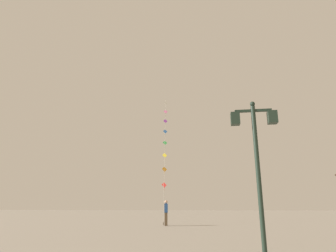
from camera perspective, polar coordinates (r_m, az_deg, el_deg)
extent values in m
plane|color=gray|center=(21.56, 6.10, -19.01)|extent=(160.00, 160.00, 0.00)
cylinder|color=#1E2D23|center=(9.23, 17.50, -9.29)|extent=(0.14, 0.14, 4.42)
sphere|color=#1E2D23|center=(9.73, 16.40, 4.22)|extent=(0.16, 0.16, 0.16)
cube|color=#1E2D23|center=(9.66, 16.51, 2.93)|extent=(1.16, 0.08, 0.08)
cube|color=#1E2D23|center=(9.51, 13.18, 1.39)|extent=(0.28, 0.28, 0.40)
cube|color=beige|center=(9.51, 13.18, 1.39)|extent=(0.19, 0.19, 0.30)
cube|color=#1E2D23|center=(9.69, 20.00, 1.62)|extent=(0.28, 0.28, 0.40)
cube|color=beige|center=(9.69, 20.00, 1.62)|extent=(0.19, 0.19, 0.30)
cylinder|color=brown|center=(21.88, -0.92, -18.81)|extent=(0.06, 0.06, 0.18)
cylinder|color=silver|center=(22.91, -0.84, -14.93)|extent=(0.30, 2.11, 2.82)
cylinder|color=silver|center=(24.61, -0.74, -10.06)|extent=(0.16, 1.07, 1.42)
cylinder|color=silver|center=(25.84, -0.68, -7.18)|extent=(0.16, 1.07, 1.42)
cylinder|color=silver|center=(27.12, -0.63, -4.56)|extent=(0.16, 1.07, 1.42)
cylinder|color=silver|center=(28.46, -0.59, -2.18)|extent=(0.16, 1.07, 1.42)
cylinder|color=silver|center=(29.84, -0.54, -0.02)|extent=(0.16, 1.07, 1.42)
cylinder|color=silver|center=(31.27, -0.51, 1.95)|extent=(0.16, 1.07, 1.42)
cylinder|color=silver|center=(32.72, -0.47, 3.74)|extent=(0.16, 1.07, 1.42)
cube|color=red|center=(24.02, -0.77, -11.62)|extent=(0.43, 0.05, 0.43)
cylinder|color=red|center=(24.00, -0.78, -12.37)|extent=(0.02, 0.04, 0.30)
cube|color=orange|center=(25.22, -0.71, -8.59)|extent=(0.42, 0.13, 0.43)
cylinder|color=orange|center=(25.18, -0.71, -9.20)|extent=(0.02, 0.03, 0.21)
cube|color=yellow|center=(26.47, -0.66, -5.84)|extent=(0.43, 0.05, 0.43)
cylinder|color=yellow|center=(26.43, -0.66, -6.46)|extent=(0.02, 0.02, 0.25)
cube|color=green|center=(27.79, -0.61, -3.34)|extent=(0.43, 0.05, 0.43)
cylinder|color=green|center=(27.72, -0.61, -3.99)|extent=(0.02, 0.02, 0.31)
cube|color=blue|center=(29.15, -0.57, -1.07)|extent=(0.42, 0.10, 0.43)
cylinder|color=blue|center=(29.07, -0.57, -1.64)|extent=(0.02, 0.04, 0.26)
cube|color=purple|center=(30.55, -0.53, 0.99)|extent=(0.43, 0.08, 0.43)
cylinder|color=purple|center=(30.47, -0.53, 0.44)|extent=(0.02, 0.02, 0.27)
cube|color=pink|center=(31.99, -0.49, 2.87)|extent=(0.43, 0.01, 0.43)
cylinder|color=pink|center=(31.89, -0.49, 2.32)|extent=(0.02, 0.04, 0.30)
cube|color=white|center=(33.46, -0.46, 4.58)|extent=(0.41, 0.15, 0.43)
cylinder|color=white|center=(33.36, -0.46, 4.10)|extent=(0.03, 0.04, 0.26)
cube|color=brown|center=(20.94, -0.40, -17.97)|extent=(0.25, 0.33, 0.90)
cube|color=#264C8C|center=(20.92, -0.40, -15.97)|extent=(0.30, 0.41, 0.60)
sphere|color=tan|center=(20.92, -0.39, -14.82)|extent=(0.22, 0.22, 0.22)
cylinder|color=#264C8C|center=(21.14, -0.40, -15.50)|extent=(0.15, 0.40, 0.50)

